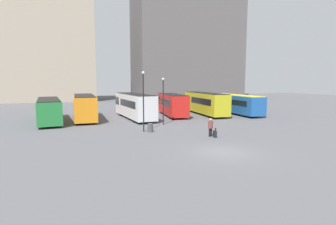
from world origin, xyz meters
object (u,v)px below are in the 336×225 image
bus_4 (205,103)px  trash_bin (150,128)px  traveler (211,126)px  lamp_post_1 (143,97)px  bus_0 (49,109)px  bus_3 (172,104)px  suitcase (215,134)px  bus_1 (84,106)px  lamp_post_0 (163,97)px  bus_2 (134,105)px  bus_5 (235,103)px

bus_4 → trash_bin: 16.03m
traveler → lamp_post_1: bearing=56.7°
bus_0 → traveler: size_ratio=6.70×
lamp_post_1 → bus_3: bearing=58.3°
lamp_post_1 → suitcase: bearing=-41.3°
bus_1 → trash_bin: bus_1 is taller
lamp_post_0 → trash_bin: 5.34m
suitcase → lamp_post_1: size_ratio=0.15×
trash_bin → bus_0: bearing=134.9°
bus_0 → lamp_post_0: 14.20m
bus_2 → bus_5: bearing=-94.7°
bus_2 → bus_4: bearing=-90.5°
bus_5 → lamp_post_1: 19.56m
bus_2 → suitcase: size_ratio=13.01×
traveler → bus_0: bearing=52.7°
bus_1 → bus_3: bus_1 is taller
bus_3 → bus_5: 10.00m
bus_3 → lamp_post_1: lamp_post_1 is taller
suitcase → trash_bin: suitcase is taller
bus_1 → bus_5: bearing=-92.9°
bus_2 → lamp_post_0: bearing=-167.1°
bus_2 → bus_5: (15.77, 0.27, -0.19)m
bus_0 → bus_5: size_ratio=0.95×
traveler → suitcase: traveler is taller
bus_4 → trash_bin: bus_4 is taller
bus_4 → suitcase: (-6.61, -15.43, -1.47)m
bus_5 → bus_1: bearing=88.9°
bus_5 → bus_4: bearing=81.9°
bus_0 → trash_bin: (10.11, -10.14, -1.12)m
bus_2 → suitcase: 15.17m
bus_0 → bus_2: size_ratio=0.97×
bus_5 → lamp_post_1: (-16.70, -10.01, 1.85)m
bus_0 → bus_3: 16.35m
trash_bin → bus_3: bearing=61.4°
bus_4 → traveler: bus_4 is taller
bus_0 → traveler: bearing=-140.3°
suitcase → lamp_post_0: size_ratio=0.17×
bus_0 → suitcase: bearing=-140.9°
traveler → suitcase: bearing=-151.1°
bus_0 → bus_1: size_ratio=1.07×
bus_4 → suitcase: bearing=159.2°
bus_3 → lamp_post_1: bearing=153.7°
bus_0 → lamp_post_0: lamp_post_0 is taller
bus_3 → suitcase: size_ratio=11.01×
bus_0 → trash_bin: bearing=-141.9°
lamp_post_0 → bus_1: bearing=139.5°
lamp_post_0 → trash_bin: bearing=-123.2°
bus_0 → bus_2: bearing=-96.6°
bus_3 → bus_5: bus_3 is taller
bus_4 → bus_5: bus_4 is taller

